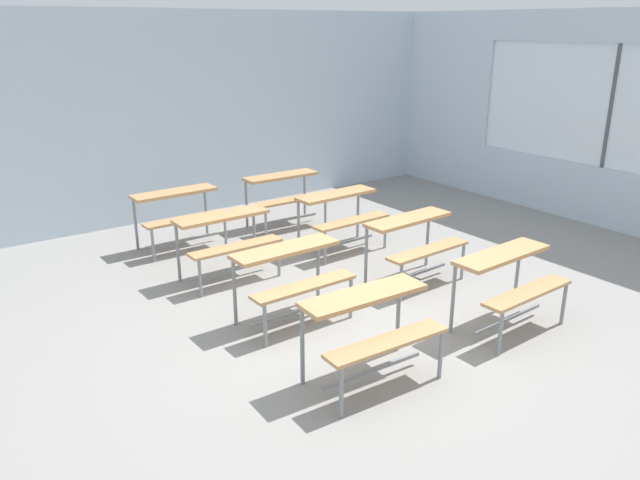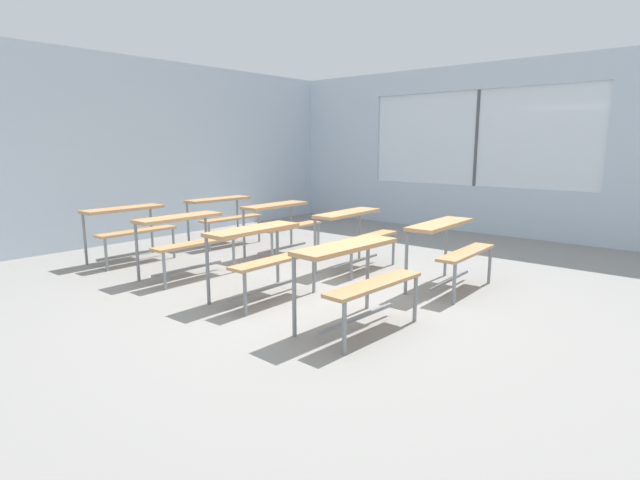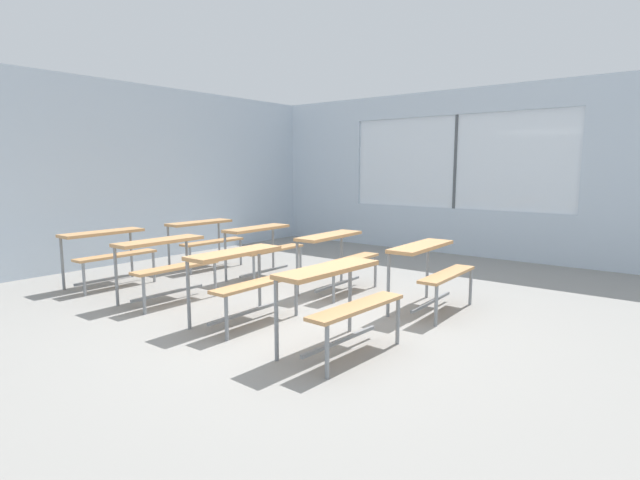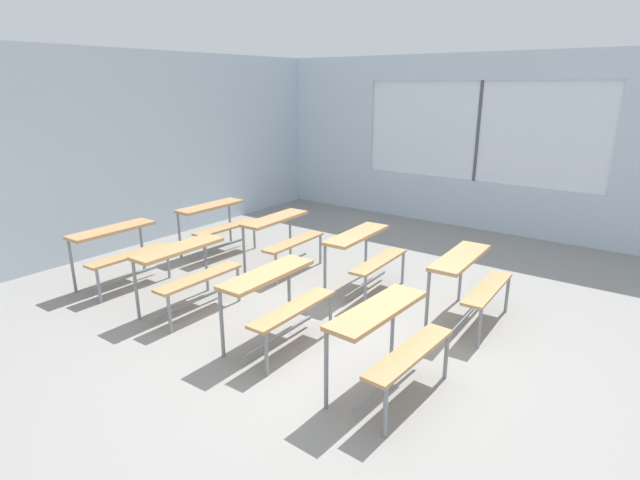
# 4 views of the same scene
# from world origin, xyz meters

# --- Properties ---
(ground) EXTENTS (10.00, 9.00, 0.05)m
(ground) POSITION_xyz_m (0.00, 0.00, -0.03)
(ground) COLOR gray
(wall_back) EXTENTS (10.00, 0.12, 3.00)m
(wall_back) POSITION_xyz_m (0.00, 4.50, 1.50)
(wall_back) COLOR silver
(wall_back) RESTS_ON ground
(desk_bench_r0c0) EXTENTS (1.12, 0.64, 0.74)m
(desk_bench_r0c0) POSITION_xyz_m (-0.41, -0.81, 0.56)
(desk_bench_r0c0) COLOR tan
(desk_bench_r0c0) RESTS_ON ground
(desk_bench_r0c1) EXTENTS (1.12, 0.63, 0.74)m
(desk_bench_r0c1) POSITION_xyz_m (1.26, -0.86, 0.56)
(desk_bench_r0c1) COLOR tan
(desk_bench_r0c1) RESTS_ON ground
(desk_bench_r1c0) EXTENTS (1.11, 0.61, 0.74)m
(desk_bench_r1c0) POSITION_xyz_m (-0.34, 0.47, 0.56)
(desk_bench_r1c0) COLOR tan
(desk_bench_r1c0) RESTS_ON ground
(desk_bench_r1c1) EXTENTS (1.12, 0.64, 0.74)m
(desk_bench_r1c1) POSITION_xyz_m (1.32, 0.49, 0.56)
(desk_bench_r1c1) COLOR tan
(desk_bench_r1c1) RESTS_ON ground
(desk_bench_r2c0) EXTENTS (1.11, 0.60, 0.74)m
(desk_bench_r2c0) POSITION_xyz_m (-0.34, 1.82, 0.56)
(desk_bench_r2c0) COLOR tan
(desk_bench_r2c0) RESTS_ON ground
(desk_bench_r2c1) EXTENTS (1.12, 0.62, 0.74)m
(desk_bench_r2c1) POSITION_xyz_m (1.30, 1.81, 0.56)
(desk_bench_r2c1) COLOR tan
(desk_bench_r2c1) RESTS_ON ground
(desk_bench_r3c0) EXTENTS (1.11, 0.60, 0.74)m
(desk_bench_r3c0) POSITION_xyz_m (-0.36, 3.11, 0.56)
(desk_bench_r3c0) COLOR tan
(desk_bench_r3c0) RESTS_ON ground
(desk_bench_r3c1) EXTENTS (1.11, 0.61, 0.74)m
(desk_bench_r3c1) POSITION_xyz_m (1.26, 3.09, 0.56)
(desk_bench_r3c1) COLOR tan
(desk_bench_r3c1) RESTS_ON ground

